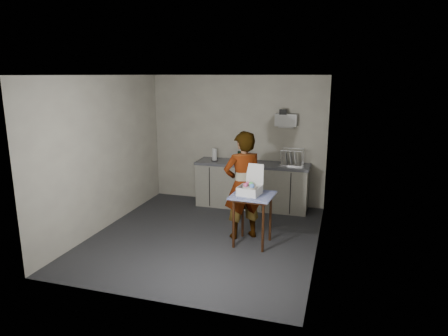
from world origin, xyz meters
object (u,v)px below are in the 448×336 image
(kitchen_counter, at_px, (252,186))
(soda_can, at_px, (249,159))
(standing_man, at_px, (243,186))
(bakery_box, at_px, (250,188))
(dish_rack, at_px, (291,161))
(paper_towel, at_px, (215,155))
(dark_bottle, at_px, (239,157))
(side_table, at_px, (253,201))
(soap_bottle, at_px, (244,156))

(kitchen_counter, height_order, soda_can, soda_can)
(kitchen_counter, xyz_separation_m, standing_man, (0.19, -1.54, 0.45))
(bakery_box, bearing_deg, soda_can, 111.91)
(dish_rack, bearing_deg, soda_can, -176.78)
(paper_towel, bearing_deg, kitchen_counter, 2.45)
(soda_can, bearing_deg, bakery_box, -75.97)
(standing_man, relative_size, paper_towel, 7.02)
(soda_can, relative_size, dish_rack, 0.31)
(paper_towel, bearing_deg, soda_can, 3.40)
(soda_can, bearing_deg, dish_rack, 3.22)
(soda_can, relative_size, dark_bottle, 0.61)
(paper_towel, relative_size, bakery_box, 0.55)
(standing_man, height_order, bakery_box, standing_man)
(dark_bottle, bearing_deg, side_table, -68.92)
(side_table, xyz_separation_m, soda_can, (-0.49, 1.77, 0.27))
(soap_bottle, xyz_separation_m, soda_can, (0.07, 0.07, -0.06))
(soda_can, distance_m, bakery_box, 1.83)
(paper_towel, distance_m, bakery_box, 2.07)
(kitchen_counter, height_order, dark_bottle, dark_bottle)
(standing_man, xyz_separation_m, dish_rack, (0.56, 1.60, 0.10))
(soda_can, relative_size, paper_towel, 0.55)
(dark_bottle, bearing_deg, paper_towel, -178.24)
(soap_bottle, bearing_deg, standing_man, -76.82)
(soda_can, bearing_deg, paper_towel, -176.60)
(soda_can, xyz_separation_m, dish_rack, (0.84, 0.05, 0.00))
(side_table, bearing_deg, dark_bottle, 114.41)
(dish_rack, bearing_deg, side_table, -100.87)
(standing_man, relative_size, dish_rack, 4.01)
(kitchen_counter, relative_size, standing_man, 1.27)
(standing_man, bearing_deg, dish_rack, -144.01)
(soda_can, bearing_deg, side_table, -74.60)
(dark_bottle, relative_size, bakery_box, 0.49)
(kitchen_counter, relative_size, soap_bottle, 8.38)
(standing_man, xyz_separation_m, soap_bottle, (-0.35, 1.48, 0.17))
(soap_bottle, xyz_separation_m, bakery_box, (0.52, -1.70, -0.13))
(paper_towel, bearing_deg, soap_bottle, -2.60)
(dish_rack, bearing_deg, standing_man, -109.39)
(soap_bottle, height_order, soda_can, soap_bottle)
(side_table, height_order, bakery_box, bakery_box)
(soda_can, xyz_separation_m, bakery_box, (0.44, -1.77, -0.06))
(kitchen_counter, relative_size, side_table, 2.75)
(side_table, height_order, paper_towel, paper_towel)
(soap_bottle, relative_size, soda_can, 1.95)
(kitchen_counter, xyz_separation_m, side_table, (0.41, -1.76, 0.28))
(dark_bottle, bearing_deg, soap_bottle, -21.35)
(standing_man, distance_m, dark_bottle, 1.60)
(dark_bottle, xyz_separation_m, paper_towel, (-0.51, -0.02, 0.01))
(bakery_box, bearing_deg, soap_bottle, 114.73)
(side_table, bearing_deg, dish_rack, 82.46)
(soda_can, height_order, dish_rack, dish_rack)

